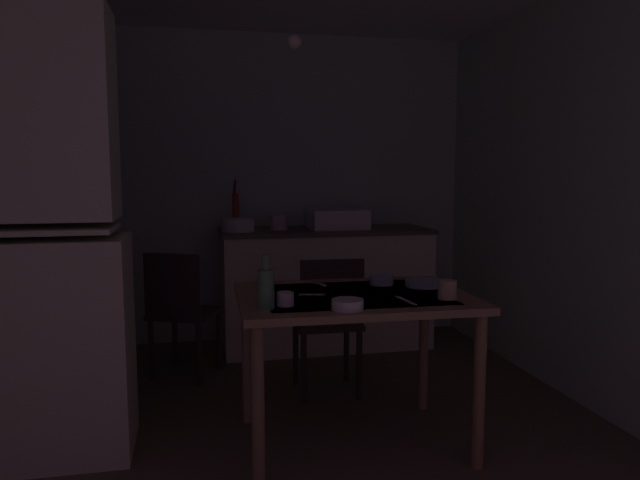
{
  "coord_description": "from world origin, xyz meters",
  "views": [
    {
      "loc": [
        -0.46,
        -3.01,
        1.39
      ],
      "look_at": [
        0.23,
        0.24,
        1.0
      ],
      "focal_mm": 33.2,
      "sensor_mm": 36.0,
      "label": 1
    }
  ],
  "objects_px": {
    "hand_pump": "(236,208)",
    "glass_bottle": "(266,287)",
    "chair_far_side": "(328,320)",
    "hutch_cabinet": "(20,253)",
    "mixing_bowl_counter": "(238,225)",
    "dining_table": "(354,313)",
    "serving_bowl_wide": "(382,280)",
    "sink_basin": "(338,219)",
    "chair_by_counter": "(181,310)",
    "mug_dark": "(447,290)"
  },
  "relations": [
    {
      "from": "sink_basin",
      "to": "mug_dark",
      "type": "height_order",
      "value": "sink_basin"
    },
    {
      "from": "hand_pump",
      "to": "glass_bottle",
      "type": "distance_m",
      "value": 1.98
    },
    {
      "from": "sink_basin",
      "to": "dining_table",
      "type": "bearing_deg",
      "value": -101.21
    },
    {
      "from": "serving_bowl_wide",
      "to": "mixing_bowl_counter",
      "type": "bearing_deg",
      "value": 114.4
    },
    {
      "from": "hutch_cabinet",
      "to": "dining_table",
      "type": "xyz_separation_m",
      "value": [
        1.58,
        -0.19,
        -0.33
      ]
    },
    {
      "from": "sink_basin",
      "to": "hand_pump",
      "type": "bearing_deg",
      "value": 176.74
    },
    {
      "from": "serving_bowl_wide",
      "to": "hand_pump",
      "type": "bearing_deg",
      "value": 113.41
    },
    {
      "from": "sink_basin",
      "to": "mixing_bowl_counter",
      "type": "relative_size",
      "value": 1.81
    },
    {
      "from": "serving_bowl_wide",
      "to": "hutch_cabinet",
      "type": "bearing_deg",
      "value": -179.55
    },
    {
      "from": "hutch_cabinet",
      "to": "chair_by_counter",
      "type": "relative_size",
      "value": 2.49
    },
    {
      "from": "mug_dark",
      "to": "glass_bottle",
      "type": "bearing_deg",
      "value": -178.89
    },
    {
      "from": "chair_by_counter",
      "to": "hutch_cabinet",
      "type": "bearing_deg",
      "value": -125.93
    },
    {
      "from": "hand_pump",
      "to": "chair_far_side",
      "type": "distance_m",
      "value": 1.35
    },
    {
      "from": "hand_pump",
      "to": "chair_far_side",
      "type": "xyz_separation_m",
      "value": [
        0.48,
        -1.1,
        -0.63
      ]
    },
    {
      "from": "chair_by_counter",
      "to": "serving_bowl_wide",
      "type": "distance_m",
      "value": 1.49
    },
    {
      "from": "chair_by_counter",
      "to": "hand_pump",
      "type": "bearing_deg",
      "value": 54.61
    },
    {
      "from": "hand_pump",
      "to": "mixing_bowl_counter",
      "type": "bearing_deg",
      "value": -83.32
    },
    {
      "from": "sink_basin",
      "to": "mug_dark",
      "type": "relative_size",
      "value": 4.92
    },
    {
      "from": "mixing_bowl_counter",
      "to": "chair_far_side",
      "type": "distance_m",
      "value": 1.21
    },
    {
      "from": "glass_bottle",
      "to": "mixing_bowl_counter",
      "type": "bearing_deg",
      "value": 89.37
    },
    {
      "from": "dining_table",
      "to": "glass_bottle",
      "type": "distance_m",
      "value": 0.55
    },
    {
      "from": "hutch_cabinet",
      "to": "hand_pump",
      "type": "height_order",
      "value": "hutch_cabinet"
    },
    {
      "from": "chair_by_counter",
      "to": "glass_bottle",
      "type": "distance_m",
      "value": 1.5
    },
    {
      "from": "hutch_cabinet",
      "to": "sink_basin",
      "type": "xyz_separation_m",
      "value": [
        1.91,
        1.51,
        0.01
      ]
    },
    {
      "from": "hutch_cabinet",
      "to": "chair_far_side",
      "type": "height_order",
      "value": "hutch_cabinet"
    },
    {
      "from": "mixing_bowl_counter",
      "to": "glass_bottle",
      "type": "distance_m",
      "value": 1.88
    },
    {
      "from": "sink_basin",
      "to": "serving_bowl_wide",
      "type": "xyz_separation_m",
      "value": [
        -0.13,
        -1.5,
        -0.21
      ]
    },
    {
      "from": "chair_far_side",
      "to": "glass_bottle",
      "type": "xyz_separation_m",
      "value": [
        -0.49,
        -0.87,
        0.4
      ]
    },
    {
      "from": "hand_pump",
      "to": "dining_table",
      "type": "relative_size",
      "value": 0.34
    },
    {
      "from": "sink_basin",
      "to": "mug_dark",
      "type": "distance_m",
      "value": 1.92
    },
    {
      "from": "mixing_bowl_counter",
      "to": "serving_bowl_wide",
      "type": "relative_size",
      "value": 1.88
    },
    {
      "from": "sink_basin",
      "to": "hand_pump",
      "type": "distance_m",
      "value": 0.8
    },
    {
      "from": "hutch_cabinet",
      "to": "hand_pump",
      "type": "bearing_deg",
      "value": 54.27
    },
    {
      "from": "mixing_bowl_counter",
      "to": "chair_by_counter",
      "type": "xyz_separation_m",
      "value": [
        -0.42,
        -0.49,
        -0.52
      ]
    },
    {
      "from": "dining_table",
      "to": "chair_by_counter",
      "type": "relative_size",
      "value": 1.35
    },
    {
      "from": "chair_far_side",
      "to": "serving_bowl_wide",
      "type": "xyz_separation_m",
      "value": [
        0.19,
        -0.45,
        0.33
      ]
    },
    {
      "from": "glass_bottle",
      "to": "chair_by_counter",
      "type": "bearing_deg",
      "value": 106.24
    },
    {
      "from": "dining_table",
      "to": "glass_bottle",
      "type": "xyz_separation_m",
      "value": [
        -0.47,
        -0.22,
        0.19
      ]
    },
    {
      "from": "sink_basin",
      "to": "mug_dark",
      "type": "xyz_separation_m",
      "value": [
        0.07,
        -1.91,
        -0.19
      ]
    },
    {
      "from": "serving_bowl_wide",
      "to": "chair_far_side",
      "type": "bearing_deg",
      "value": 113.19
    },
    {
      "from": "serving_bowl_wide",
      "to": "glass_bottle",
      "type": "distance_m",
      "value": 0.8
    },
    {
      "from": "hutch_cabinet",
      "to": "dining_table",
      "type": "distance_m",
      "value": 1.62
    },
    {
      "from": "sink_basin",
      "to": "chair_far_side",
      "type": "xyz_separation_m",
      "value": [
        -0.32,
        -1.05,
        -0.54
      ]
    },
    {
      "from": "chair_by_counter",
      "to": "mug_dark",
      "type": "xyz_separation_m",
      "value": [
        1.28,
        -1.37,
        0.36
      ]
    },
    {
      "from": "hutch_cabinet",
      "to": "mixing_bowl_counter",
      "type": "bearing_deg",
      "value": 52.27
    },
    {
      "from": "chair_by_counter",
      "to": "serving_bowl_wide",
      "type": "xyz_separation_m",
      "value": [
        1.08,
        -0.96,
        0.34
      ]
    },
    {
      "from": "chair_far_side",
      "to": "serving_bowl_wide",
      "type": "bearing_deg",
      "value": -66.81
    },
    {
      "from": "sink_basin",
      "to": "hand_pump",
      "type": "xyz_separation_m",
      "value": [
        -0.79,
        0.05,
        0.09
      ]
    },
    {
      "from": "dining_table",
      "to": "serving_bowl_wide",
      "type": "height_order",
      "value": "serving_bowl_wide"
    },
    {
      "from": "dining_table",
      "to": "mug_dark",
      "type": "relative_size",
      "value": 13.01
    }
  ]
}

